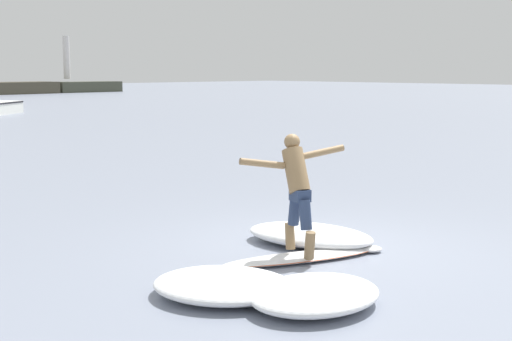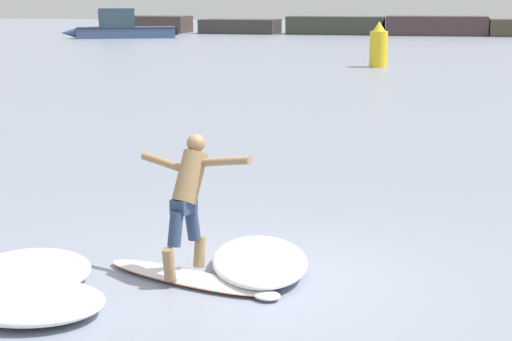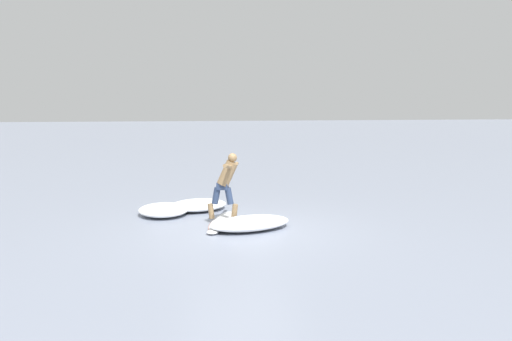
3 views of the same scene
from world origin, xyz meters
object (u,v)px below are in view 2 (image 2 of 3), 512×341
at_px(fishing_boat_near_jetty, 121,28).
at_px(channel_marker_buoy, 379,47).
at_px(surfboard, 188,278).
at_px(surfer, 189,193).

bearing_deg(fishing_boat_near_jetty, channel_marker_buoy, -46.66).
height_order(surfboard, fishing_boat_near_jetty, fishing_boat_near_jetty).
relative_size(surfboard, fishing_boat_near_jetty, 0.28).
distance_m(surfboard, surfer, 0.97).
relative_size(surfboard, surfer, 1.48).
xyz_separation_m(surfer, channel_marker_buoy, (-0.27, 30.00, -0.09)).
height_order(surfboard, channel_marker_buoy, channel_marker_buoy).
distance_m(surfboard, fishing_boat_near_jetty, 56.61).
bearing_deg(surfboard, surfer, 92.99).
distance_m(surfer, fishing_boat_near_jetty, 56.51).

